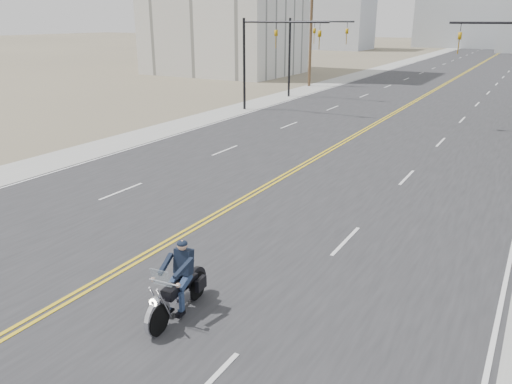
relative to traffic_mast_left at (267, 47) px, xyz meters
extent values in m
cube|color=#303033|center=(8.98, 38.00, -4.93)|extent=(20.00, 200.00, 0.01)
cube|color=#A5A5A0|center=(-2.52, 38.00, -4.93)|extent=(3.00, 200.00, 0.01)
cylinder|color=black|center=(-2.02, 0.00, -1.44)|extent=(0.20, 0.20, 7.00)
cylinder|color=black|center=(1.48, 0.00, 1.76)|extent=(7.00, 0.14, 0.14)
imported|color=#BF8C0C|center=(0.78, 0.00, 1.11)|extent=(0.21, 0.26, 1.30)
imported|color=#BF8C0C|center=(4.28, 0.00, 1.11)|extent=(0.21, 0.26, 1.30)
cylinder|color=black|center=(16.48, 0.00, 1.76)|extent=(7.00, 0.14, 0.14)
imported|color=#BF8C0C|center=(13.68, 0.00, 1.11)|extent=(0.21, 0.26, 1.30)
cylinder|color=black|center=(-2.02, 8.00, -1.44)|extent=(0.20, 0.20, 7.00)
cylinder|color=black|center=(0.98, 8.00, 1.76)|extent=(6.00, 0.14, 0.14)
imported|color=#BF8C0C|center=(0.38, 8.00, 1.11)|extent=(0.21, 0.26, 1.30)
imported|color=#BF8C0C|center=(3.38, 8.00, 1.11)|extent=(0.21, 0.26, 1.30)
cylinder|color=brown|center=(-3.52, 16.00, 0.31)|extent=(0.30, 0.30, 10.50)
cube|color=#B7BCC6|center=(-26.02, 83.00, 6.06)|extent=(14.00, 12.00, 22.00)
cube|color=#ADB2B7|center=(-41.02, 98.00, 3.06)|extent=(12.00, 12.00, 16.00)
camera|label=1|loc=(18.88, -34.43, 2.00)|focal=35.00mm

